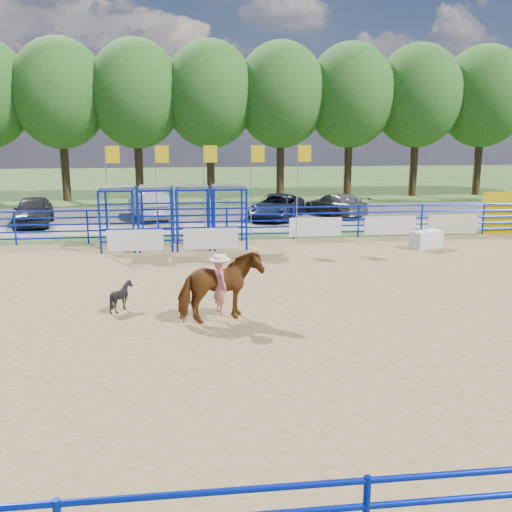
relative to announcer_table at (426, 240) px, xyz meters
name	(u,v)px	position (x,y,z in m)	size (l,w,h in m)	color
ground	(253,310)	(-8.11, -7.35, -0.38)	(120.00, 120.00, 0.00)	#3D5A24
arena_dirt	(253,310)	(-8.11, -7.35, -0.37)	(30.00, 20.00, 0.02)	#9A7D4D
gravel_strip	(218,217)	(-8.11, 9.65, -0.38)	(40.00, 10.00, 0.01)	gray
announcer_table	(426,240)	(0.00, 0.00, 0.00)	(1.35, 0.63, 0.72)	white
horse_and_rider	(220,285)	(-9.04, -8.18, 0.60)	(2.34, 1.66, 2.45)	brown
calf	(121,296)	(-11.67, -6.99, 0.04)	(0.65, 0.73, 0.81)	black
car_a	(33,211)	(-17.70, 8.02, 0.37)	(1.75, 4.34, 1.48)	black
car_b	(149,205)	(-11.91, 9.50, 0.37)	(1.57, 4.51, 1.49)	gray
car_c	(277,207)	(-4.91, 8.71, 0.30)	(2.23, 4.83, 1.34)	#161A37
car_d	(335,205)	(-1.44, 9.38, 0.27)	(1.79, 4.40, 1.28)	#505052
perimeter_fence	(253,284)	(-8.11, -7.35, 0.37)	(30.10, 20.10, 1.50)	#081DB8
chute_assembly	(183,218)	(-10.01, 1.48, 0.88)	(19.32, 2.41, 4.20)	#081DB8
treeline	(209,89)	(-8.11, 18.65, 7.15)	(56.40, 6.40, 11.24)	#3F2B19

